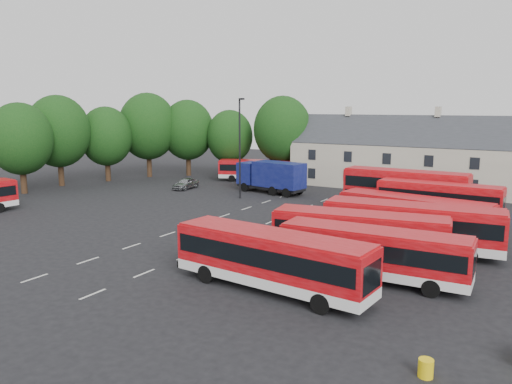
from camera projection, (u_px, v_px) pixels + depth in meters
The scene contains 16 objects.
ground at pixel (183, 229), 41.55m from camera, with size 140.00×140.00×0.00m, color black.
lane_markings at pixel (222, 228), 41.98m from camera, with size 5.15×33.80×0.01m.
treeline at pixel (153, 132), 67.26m from camera, with size 29.92×32.59×12.01m.
terrace_houses at pixel (435, 159), 59.24m from camera, with size 35.70×7.13×10.06m.
bus_row_a at pixel (272, 256), 27.38m from camera, with size 11.91×3.73×3.31m.
bus_row_b at pixel (373, 250), 29.01m from camera, with size 11.01×2.99×3.09m.
bus_row_c at pixel (359, 232), 32.88m from camera, with size 11.62×4.38×3.21m.
bus_row_d at pixel (412, 223), 34.74m from camera, with size 12.23×3.92×3.40m.
bus_row_e at pixel (414, 214), 38.33m from camera, with size 11.77×4.21×3.26m.
bus_dd_south at pixel (438, 204), 40.66m from camera, with size 9.76×2.58×3.97m.
bus_dd_north at pixel (405, 192), 44.80m from camera, with size 10.90×2.76×4.45m.
bus_north at pixel (257, 168), 67.90m from camera, with size 10.28×6.24×2.89m.
box_truck at pixel (271, 175), 58.39m from camera, with size 8.82×3.98×3.72m.
silver_car at pixel (186, 183), 61.52m from camera, with size 1.63×4.05×1.38m, color #96999D.
grit_bin at pixel (426, 368), 18.82m from camera, with size 0.57×0.57×0.71m, color yellow.
lamppost at pixel (240, 146), 54.42m from camera, with size 0.76×0.43×10.96m.
Camera 1 is at (25.87, -31.63, 10.13)m, focal length 35.00 mm.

